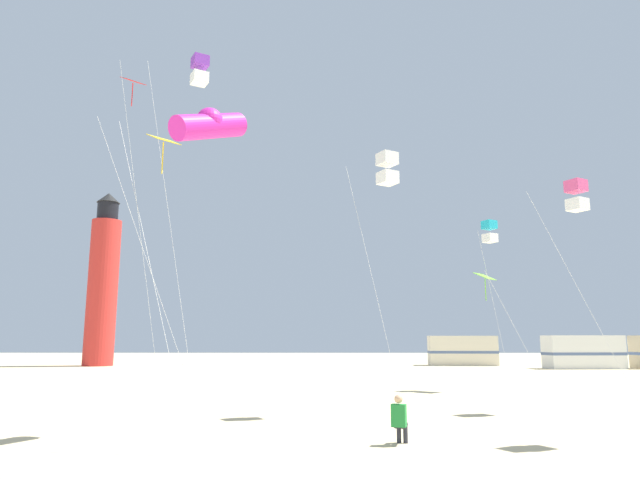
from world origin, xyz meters
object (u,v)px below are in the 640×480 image
(kite_box_violet, at_px, (200,71))
(rv_van_white, at_px, (583,352))
(kite_box_white, at_px, (387,169))
(rv_van_cream, at_px, (462,351))
(kite_box_cyan, at_px, (490,232))
(kite_box_rainbow, at_px, (577,196))
(kite_diamond_gold, at_px, (163,149))
(lighthouse_distant, at_px, (103,283))
(kite_diamond_lime, at_px, (486,280))
(kite_diamond_scarlet, at_px, (134,96))
(kite_tube_magenta, at_px, (210,125))
(kite_flyer_standing, at_px, (400,418))

(kite_box_violet, xyz_separation_m, rv_van_white, (27.08, 28.59, -11.54))
(kite_box_white, bearing_deg, rv_van_cream, 73.02)
(kite_box_cyan, xyz_separation_m, kite_box_rainbow, (0.66, -8.72, -0.33))
(kite_diamond_gold, distance_m, kite_box_cyan, 17.77)
(kite_diamond_gold, xyz_separation_m, lighthouse_distant, (-16.05, 36.14, -0.89))
(lighthouse_distant, bearing_deg, kite_diamond_lime, -41.55)
(rv_van_white, bearing_deg, kite_diamond_scarlet, -143.74)
(kite_box_cyan, bearing_deg, kite_box_violet, -148.99)
(kite_diamond_scarlet, bearing_deg, rv_van_cream, 55.67)
(kite_diamond_scarlet, height_order, kite_tube_magenta, kite_diamond_scarlet)
(kite_diamond_gold, xyz_separation_m, kite_tube_magenta, (2.19, -2.98, -0.33))
(kite_diamond_lime, relative_size, rv_van_white, 0.87)
(kite_box_white, distance_m, rv_van_white, 36.69)
(kite_diamond_gold, relative_size, kite_box_cyan, 1.09)
(kite_box_white, distance_m, kite_tube_magenta, 6.98)
(kite_diamond_gold, distance_m, kite_box_rainbow, 14.88)
(rv_van_white, bearing_deg, kite_box_white, -127.37)
(kite_box_violet, xyz_separation_m, kite_diamond_lime, (12.98, 7.21, -7.57))
(kite_box_white, height_order, kite_diamond_gold, kite_diamond_gold)
(kite_diamond_scarlet, bearing_deg, rv_van_white, 40.07)
(kite_flyer_standing, xyz_separation_m, kite_box_white, (0.45, 5.34, 7.83))
(rv_van_cream, bearing_deg, kite_flyer_standing, -101.74)
(lighthouse_distant, relative_size, rv_van_cream, 2.55)
(kite_box_violet, bearing_deg, kite_diamond_lime, 29.06)
(kite_box_rainbow, xyz_separation_m, lighthouse_distant, (-30.73, 33.95, 0.18))
(kite_box_cyan, height_order, lighthouse_distant, lighthouse_distant)
(kite_box_violet, bearing_deg, kite_diamond_scarlet, 141.99)
(kite_box_white, bearing_deg, kite_diamond_gold, -169.95)
(kite_tube_magenta, height_order, rv_van_cream, kite_tube_magenta)
(kite_flyer_standing, bearing_deg, kite_box_violet, -25.87)
(kite_diamond_scarlet, height_order, rv_van_white, kite_diamond_scarlet)
(rv_van_cream, bearing_deg, kite_box_white, -103.24)
(kite_tube_magenta, xyz_separation_m, kite_box_rainbow, (12.49, 5.17, -0.74))
(kite_box_white, distance_m, lighthouse_distant, 42.10)
(kite_diamond_scarlet, height_order, kite_box_violet, kite_diamond_scarlet)
(kite_box_rainbow, bearing_deg, kite_tube_magenta, -157.52)
(kite_box_violet, relative_size, lighthouse_distant, 0.81)
(kite_diamond_lime, xyz_separation_m, rv_van_white, (14.10, 21.38, -3.96))
(kite_box_white, xyz_separation_m, kite_diamond_gold, (-7.65, -1.36, 0.28))
(kite_flyer_standing, xyz_separation_m, lighthouse_distant, (-23.25, 40.12, 7.22))
(kite_box_violet, relative_size, kite_box_cyan, 1.58)
(kite_box_violet, bearing_deg, rv_van_white, 46.55)
(kite_flyer_standing, xyz_separation_m, kite_diamond_gold, (-7.20, 3.98, 8.11))
(kite_diamond_gold, relative_size, kite_box_violet, 0.69)
(kite_diamond_gold, bearing_deg, kite_box_violet, 80.27)
(kite_tube_magenta, bearing_deg, rv_van_cream, 67.82)
(kite_box_rainbow, bearing_deg, kite_diamond_gold, -171.53)
(kite_diamond_gold, bearing_deg, kite_diamond_lime, 36.57)
(kite_flyer_standing, height_order, kite_box_white, kite_box_white)
(rv_van_cream, bearing_deg, kite_box_violet, -113.94)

